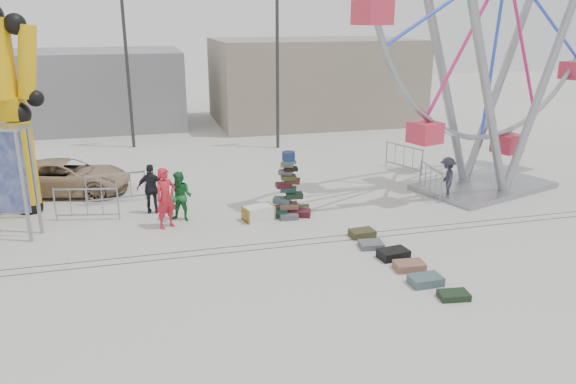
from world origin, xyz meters
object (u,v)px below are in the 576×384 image
object	(u,v)px
pedestrian_black	(152,189)
parked_suv	(66,177)
barricade_dummy_b	(87,204)
pedestrian_green	(181,197)
steamer_trunk	(258,213)
barricade_wheel_front	(430,181)
lamp_post_right	(279,56)
pedestrian_red	(166,198)
barricade_dummy_c	(116,188)
barricade_wheel_back	(404,158)
suitcase_tower	(288,197)
pedestrian_grey	(447,178)
lamp_post_left	(128,56)

from	to	relation	value
pedestrian_black	parked_suv	bearing A→B (deg)	-35.76
barricade_dummy_b	pedestrian_green	size ratio (longest dim) A/B	1.23
steamer_trunk	parked_suv	xyz separation A→B (m)	(-6.30, 4.60, 0.42)
steamer_trunk	barricade_wheel_front	world-z (taller)	barricade_wheel_front
barricade_dummy_b	lamp_post_right	bearing A→B (deg)	56.57
lamp_post_right	parked_suv	size ratio (longest dim) A/B	1.73
pedestrian_black	barricade_dummy_b	bearing A→B (deg)	13.94
parked_suv	pedestrian_red	bearing A→B (deg)	-130.69
barricade_dummy_c	pedestrian_green	bearing A→B (deg)	-55.72
barricade_dummy_c	pedestrian_green	size ratio (longest dim) A/B	1.23
barricade_wheel_back	lamp_post_right	bearing A→B (deg)	-165.88
suitcase_tower	pedestrian_grey	size ratio (longest dim) A/B	1.40
barricade_dummy_b	pedestrian_red	world-z (taller)	pedestrian_red
suitcase_tower	parked_suv	xyz separation A→B (m)	(-7.36, 4.35, 0.04)
suitcase_tower	pedestrian_red	size ratio (longest dim) A/B	1.12
suitcase_tower	barricade_dummy_c	size ratio (longest dim) A/B	1.08
pedestrian_red	parked_suv	bearing A→B (deg)	96.55
lamp_post_left	barricade_dummy_b	world-z (taller)	lamp_post_left
barricade_wheel_front	pedestrian_grey	xyz separation A→B (m)	(0.35, -0.55, 0.22)
steamer_trunk	pedestrian_grey	world-z (taller)	pedestrian_grey
lamp_post_left	parked_suv	world-z (taller)	lamp_post_left
pedestrian_red	lamp_post_right	bearing A→B (deg)	27.88
barricade_dummy_b	pedestrian_green	bearing A→B (deg)	-4.18
barricade_dummy_c	pedestrian_red	distance (m)	3.34
barricade_dummy_b	parked_suv	xyz separation A→B (m)	(-0.95, 3.20, 0.09)
pedestrian_green	parked_suv	xyz separation A→B (m)	(-3.88, 4.02, -0.17)
suitcase_tower	steamer_trunk	size ratio (longest dim) A/B	2.22
suitcase_tower	barricade_dummy_b	world-z (taller)	suitcase_tower
pedestrian_grey	pedestrian_green	bearing A→B (deg)	-67.34
lamp_post_right	lamp_post_left	size ratio (longest dim) A/B	1.00
parked_suv	barricade_wheel_back	bearing A→B (deg)	-78.34
lamp_post_right	pedestrian_green	size ratio (longest dim) A/B	4.92
lamp_post_left	pedestrian_black	size ratio (longest dim) A/B	4.75
pedestrian_red	pedestrian_grey	distance (m)	9.93
lamp_post_left	barricade_wheel_back	size ratio (longest dim) A/B	4.00
steamer_trunk	barricade_wheel_front	bearing A→B (deg)	-6.13
steamer_trunk	pedestrian_red	xyz separation A→B (m)	(-2.90, 0.08, 0.73)
barricade_dummy_c	pedestrian_red	size ratio (longest dim) A/B	1.04
pedestrian_green	lamp_post_left	bearing A→B (deg)	125.72
barricade_dummy_c	pedestrian_red	bearing A→B (deg)	-67.72
pedestrian_green	parked_suv	world-z (taller)	pedestrian_green
barricade_wheel_front	pedestrian_grey	size ratio (longest dim) A/B	1.30
barricade_wheel_front	parked_suv	world-z (taller)	parked_suv
pedestrian_black	lamp_post_right	bearing A→B (deg)	-118.31
barricade_dummy_b	pedestrian_black	xyz separation A→B (m)	(2.07, 0.17, 0.29)
barricade_wheel_front	suitcase_tower	bearing A→B (deg)	104.38
pedestrian_grey	barricade_dummy_b	bearing A→B (deg)	-70.93
barricade_wheel_front	barricade_wheel_back	distance (m)	3.52
lamp_post_left	parked_suv	distance (m)	8.71
lamp_post_left	steamer_trunk	xyz separation A→B (m)	(3.77, -12.00, -4.26)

